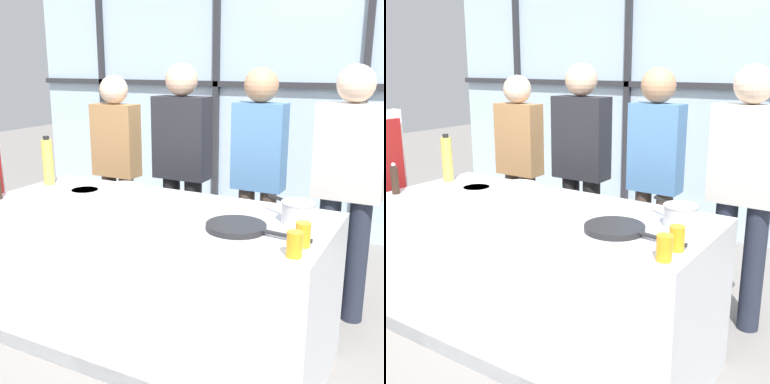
# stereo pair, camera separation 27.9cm
# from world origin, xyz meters

# --- Properties ---
(ground_plane) EXTENTS (18.00, 18.00, 0.00)m
(ground_plane) POSITION_xyz_m (0.00, 0.00, 0.00)
(ground_plane) COLOR gray
(back_window_wall) EXTENTS (6.40, 0.10, 2.80)m
(back_window_wall) POSITION_xyz_m (0.00, 2.57, 1.40)
(back_window_wall) COLOR silver
(back_window_wall) RESTS_ON ground_plane
(demo_island) EXTENTS (2.10, 0.88, 0.92)m
(demo_island) POSITION_xyz_m (0.00, -0.00, 0.46)
(demo_island) COLOR silver
(demo_island) RESTS_ON ground_plane
(spectator_far_left) EXTENTS (0.39, 0.23, 1.66)m
(spectator_far_left) POSITION_xyz_m (-0.95, 0.94, 0.96)
(spectator_far_left) COLOR #47382D
(spectator_far_left) RESTS_ON ground_plane
(spectator_center_left) EXTENTS (0.43, 0.25, 1.76)m
(spectator_center_left) POSITION_xyz_m (-0.32, 0.94, 1.01)
(spectator_center_left) COLOR black
(spectator_center_left) RESTS_ON ground_plane
(spectator_center_right) EXTENTS (0.37, 0.24, 1.73)m
(spectator_center_right) POSITION_xyz_m (0.32, 0.94, 1.02)
(spectator_center_right) COLOR #47382D
(spectator_center_right) RESTS_ON ground_plane
(spectator_far_right) EXTENTS (0.45, 0.24, 1.75)m
(spectator_far_right) POSITION_xyz_m (0.95, 0.94, 1.00)
(spectator_far_right) COLOR #232838
(spectator_far_right) RESTS_ON ground_plane
(frying_pan) EXTENTS (0.56, 0.31, 0.03)m
(frying_pan) POSITION_xyz_m (0.59, -0.13, 0.94)
(frying_pan) COLOR #232326
(frying_pan) RESTS_ON demo_island
(saucepan) EXTENTS (0.30, 0.23, 0.12)m
(saucepan) POSITION_xyz_m (0.83, 0.13, 0.99)
(saucepan) COLOR silver
(saucepan) RESTS_ON demo_island
(white_plate) EXTENTS (0.28, 0.28, 0.01)m
(white_plate) POSITION_xyz_m (-0.44, 0.32, 0.93)
(white_plate) COLOR white
(white_plate) RESTS_ON demo_island
(mixing_bowl) EXTENTS (0.20, 0.20, 0.07)m
(mixing_bowl) POSITION_xyz_m (-0.45, -0.06, 0.96)
(mixing_bowl) COLOR silver
(mixing_bowl) RESTS_ON demo_island
(oil_bottle) EXTENTS (0.07, 0.07, 0.34)m
(oil_bottle) POSITION_xyz_m (-0.95, 0.15, 1.09)
(oil_bottle) COLOR #E0CC4C
(oil_bottle) RESTS_ON demo_island
(pepper_grinder) EXTENTS (0.05, 0.05, 0.21)m
(pepper_grinder) POSITION_xyz_m (-0.96, -0.28, 1.02)
(pepper_grinder) COLOR #332319
(pepper_grinder) RESTS_ON demo_island
(juice_glass_near) EXTENTS (0.07, 0.07, 0.12)m
(juice_glass_near) POSITION_xyz_m (0.95, -0.34, 0.98)
(juice_glass_near) COLOR orange
(juice_glass_near) RESTS_ON demo_island
(juice_glass_far) EXTENTS (0.07, 0.07, 0.12)m
(juice_glass_far) POSITION_xyz_m (0.95, -0.20, 0.98)
(juice_glass_far) COLOR orange
(juice_glass_far) RESTS_ON demo_island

